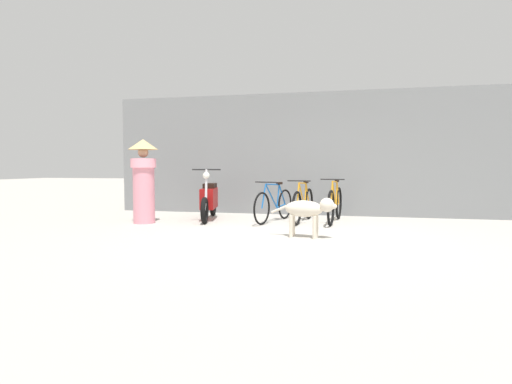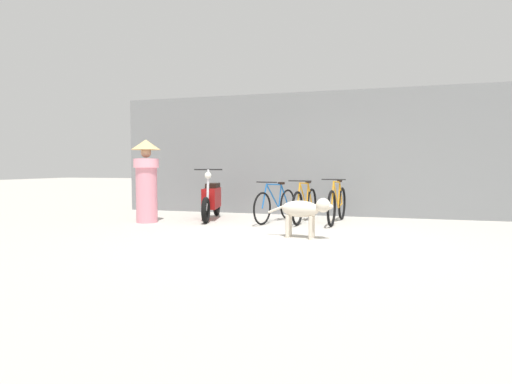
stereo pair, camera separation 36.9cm
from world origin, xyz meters
name	(u,v)px [view 1 (the left image)]	position (x,y,z in m)	size (l,w,h in m)	color
ground_plane	(293,237)	(0.00, 0.00, 0.00)	(60.00, 60.00, 0.00)	#ADA89E
shop_wall_back	(310,154)	(0.00, 3.11, 1.42)	(9.53, 0.20, 2.84)	slate
bicycle_0	(274,205)	(-0.60, 1.71, 0.35)	(0.59, 1.63, 0.84)	black
bicycle_1	(303,205)	(-0.02, 1.81, 0.35)	(0.46, 1.69, 0.86)	black
bicycle_2	(335,204)	(0.62, 1.89, 0.37)	(0.46, 1.78, 0.89)	black
motorcycle	(209,200)	(-2.01, 1.75, 0.43)	(0.58, 1.79, 1.08)	black
stray_dog	(308,209)	(0.25, -0.02, 0.45)	(1.07, 0.36, 0.64)	beige
person_in_robes	(144,177)	(-3.11, 0.96, 0.91)	(0.80, 0.80, 1.67)	pink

